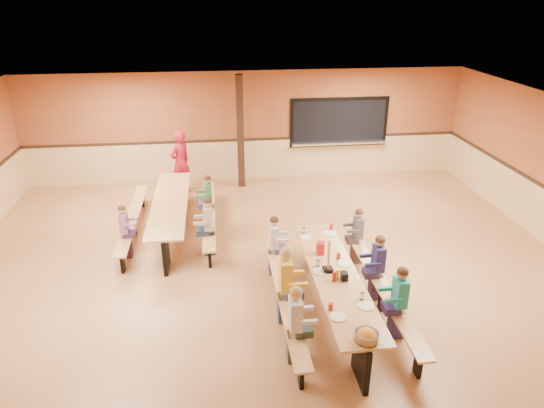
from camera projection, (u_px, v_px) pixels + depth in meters
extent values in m
plane|color=#9C653B|center=(267.00, 269.00, 9.37)|extent=(12.00, 12.00, 0.00)
cube|color=#9B542D|center=(246.00, 126.00, 13.30)|extent=(12.00, 0.04, 3.00)
cube|color=white|center=(266.00, 116.00, 8.15)|extent=(12.00, 10.00, 0.04)
cube|color=black|center=(339.00, 122.00, 13.54)|extent=(2.60, 0.06, 1.20)
cube|color=silver|center=(339.00, 143.00, 13.69)|extent=(2.70, 0.28, 0.06)
cube|color=black|center=(240.00, 133.00, 12.73)|extent=(0.18, 0.18, 3.00)
cube|color=#BA844A|center=(335.00, 275.00, 7.81)|extent=(0.75, 3.60, 0.04)
cube|color=black|center=(361.00, 360.00, 6.56)|extent=(0.08, 0.60, 0.70)
cube|color=black|center=(315.00, 249.00, 9.37)|extent=(0.08, 0.60, 0.70)
cube|color=#BA844A|center=(285.00, 294.00, 7.84)|extent=(0.26, 3.60, 0.04)
cube|color=black|center=(284.00, 305.00, 7.93)|extent=(0.06, 0.18, 0.41)
cube|color=#BA844A|center=(383.00, 287.00, 8.02)|extent=(0.26, 3.60, 0.04)
cube|color=black|center=(382.00, 298.00, 8.11)|extent=(0.06, 0.18, 0.41)
cube|color=#BA844A|center=(170.00, 203.00, 10.49)|extent=(0.75, 3.60, 0.04)
cube|color=black|center=(166.00, 253.00, 9.23)|extent=(0.08, 0.60, 0.70)
cube|color=black|center=(176.00, 191.00, 12.04)|extent=(0.08, 0.60, 0.70)
cube|color=#BA844A|center=(133.00, 216.00, 10.51)|extent=(0.26, 3.60, 0.04)
cube|color=black|center=(134.00, 226.00, 10.60)|extent=(0.06, 0.18, 0.41)
cube|color=#BA844A|center=(209.00, 213.00, 10.69)|extent=(0.26, 3.60, 0.04)
cube|color=black|center=(210.00, 222.00, 10.79)|extent=(0.06, 0.18, 0.41)
imported|color=#B61428|center=(180.00, 162.00, 12.54)|extent=(0.72, 0.72, 1.69)
cylinder|color=red|center=(320.00, 248.00, 8.37)|extent=(0.16, 0.16, 0.22)
cube|color=black|center=(344.00, 276.00, 7.64)|extent=(0.10, 0.14, 0.13)
cylinder|color=yellow|center=(337.00, 274.00, 7.65)|extent=(0.06, 0.06, 0.17)
cylinder|color=#B2140F|center=(334.00, 277.00, 7.59)|extent=(0.06, 0.06, 0.17)
cube|color=black|center=(328.00, 270.00, 7.88)|extent=(0.16, 0.16, 0.06)
cube|color=#BA844A|center=(329.00, 255.00, 7.77)|extent=(0.02, 0.09, 0.50)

